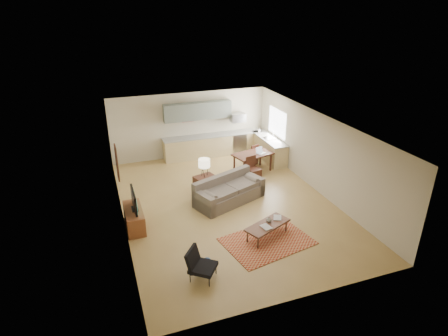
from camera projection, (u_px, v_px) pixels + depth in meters
name	position (u px, v px, depth m)	size (l,w,h in m)	color
room	(227.00, 166.00, 11.56)	(9.00, 9.00, 9.00)	#A78549
kitchen_counter_back	(213.00, 145.00, 15.80)	(4.26, 0.64, 0.92)	tan
kitchen_counter_right	(269.00, 149.00, 15.40)	(0.64, 2.26, 0.92)	tan
kitchen_range	(238.00, 142.00, 16.14)	(0.62, 0.62, 0.90)	#A5A8AD
kitchen_microwave	(238.00, 118.00, 15.71)	(0.62, 0.40, 0.35)	#A5A8AD
upper_cabinets	(198.00, 111.00, 15.14)	(2.80, 0.34, 0.70)	slate
window_right	(277.00, 123.00, 15.05)	(0.02, 1.40, 1.05)	white
wall_art_left	(117.00, 163.00, 11.27)	(0.06, 0.42, 1.10)	olive
triptych	(187.00, 116.00, 15.22)	(1.70, 0.04, 0.50)	#F4E4BC
rug	(267.00, 241.00, 10.20)	(2.30, 1.59, 0.02)	maroon
sofa	(230.00, 190.00, 12.09)	(2.45, 1.06, 0.85)	#65594E
coffee_table	(267.00, 230.00, 10.34)	(1.36, 0.54, 0.41)	#543021
book_a	(263.00, 228.00, 10.05)	(0.28, 0.35, 0.03)	maroon
book_b	(274.00, 217.00, 10.56)	(0.33, 0.37, 0.02)	navy
vase	(269.00, 219.00, 10.33)	(0.18, 0.18, 0.17)	black
armchair	(203.00, 265.00, 8.71)	(0.66, 0.66, 0.76)	black
tv_credenza	(134.00, 218.00, 10.75)	(0.49, 1.27, 0.59)	brown
tv	(134.00, 200.00, 10.53)	(0.10, 0.98, 0.59)	black
console_table	(205.00, 187.00, 12.38)	(0.66, 0.44, 0.78)	#3A1C13
table_lamp	(204.00, 167.00, 12.10)	(0.38, 0.38, 0.62)	beige
dining_table	(253.00, 163.00, 14.29)	(1.47, 0.84, 0.75)	#3A1C13
dining_chair_near	(254.00, 169.00, 13.55)	(0.43, 0.45, 0.90)	#3A1C13
dining_chair_far	(252.00, 154.00, 14.98)	(0.41, 0.43, 0.85)	#3A1C13
laptop	(261.00, 151.00, 14.10)	(0.31, 0.24, 0.24)	#A5A8AD
soap_bottle	(259.00, 130.00, 15.83)	(0.10, 0.11, 0.19)	#F4E4BC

